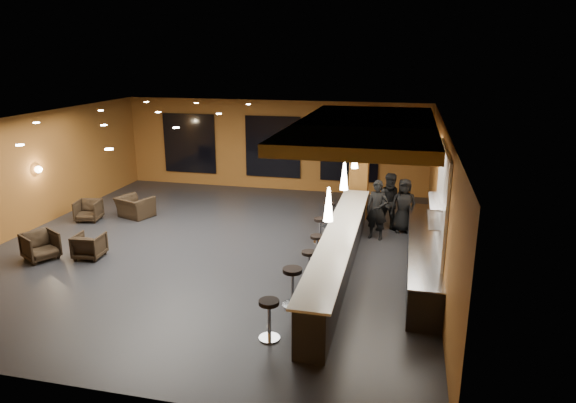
% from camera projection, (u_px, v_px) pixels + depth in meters
% --- Properties ---
extents(floor, '(12.00, 13.00, 0.10)m').
position_uv_depth(floor, '(215.00, 248.00, 14.51)').
color(floor, black).
rests_on(floor, ground).
extents(ceiling, '(12.00, 13.00, 0.10)m').
position_uv_depth(ceiling, '(210.00, 120.00, 13.49)').
color(ceiling, black).
extents(wall_back, '(12.00, 0.10, 3.50)m').
position_uv_depth(wall_back, '(274.00, 145.00, 20.12)').
color(wall_back, brown).
rests_on(wall_back, floor).
extents(wall_front, '(12.00, 0.10, 3.50)m').
position_uv_depth(wall_front, '(57.00, 291.00, 7.88)').
color(wall_front, brown).
rests_on(wall_front, floor).
extents(wall_left, '(0.10, 13.00, 3.50)m').
position_uv_depth(wall_left, '(22.00, 174.00, 15.32)').
color(wall_left, brown).
rests_on(wall_left, floor).
extents(wall_right, '(0.10, 13.00, 3.50)m').
position_uv_depth(wall_right, '(443.00, 200.00, 12.68)').
color(wall_right, brown).
rests_on(wall_right, floor).
extents(wood_soffit, '(3.60, 8.00, 0.28)m').
position_uv_depth(wood_soffit, '(366.00, 127.00, 13.61)').
color(wood_soffit, '#A57C30').
rests_on(wood_soffit, ceiling).
extents(window_left, '(2.20, 0.06, 2.40)m').
position_uv_depth(window_left, '(189.00, 143.00, 20.80)').
color(window_left, black).
rests_on(window_left, wall_back).
extents(window_center, '(2.20, 0.06, 2.40)m').
position_uv_depth(window_center, '(273.00, 147.00, 20.03)').
color(window_center, black).
rests_on(window_center, wall_back).
extents(window_right, '(2.20, 0.06, 2.40)m').
position_uv_depth(window_right, '(349.00, 150.00, 19.38)').
color(window_right, black).
rests_on(window_right, wall_back).
extents(tile_backsplash, '(0.06, 3.20, 2.40)m').
position_uv_depth(tile_backsplash, '(442.00, 201.00, 11.69)').
color(tile_backsplash, white).
rests_on(tile_backsplash, wall_right).
extents(bar_counter, '(0.60, 8.00, 1.00)m').
position_uv_depth(bar_counter, '(339.00, 254.00, 12.62)').
color(bar_counter, black).
rests_on(bar_counter, floor).
extents(bar_top, '(0.78, 8.10, 0.05)m').
position_uv_depth(bar_top, '(340.00, 234.00, 12.47)').
color(bar_top, white).
rests_on(bar_top, bar_counter).
extents(prep_counter, '(0.70, 6.00, 0.86)m').
position_uv_depth(prep_counter, '(422.00, 256.00, 12.67)').
color(prep_counter, black).
rests_on(prep_counter, floor).
extents(prep_top, '(0.72, 6.00, 0.03)m').
position_uv_depth(prep_top, '(424.00, 238.00, 12.54)').
color(prep_top, silver).
rests_on(prep_top, prep_counter).
extents(wall_shelf_lower, '(0.30, 1.50, 0.03)m').
position_uv_depth(wall_shelf_lower, '(434.00, 220.00, 11.65)').
color(wall_shelf_lower, silver).
rests_on(wall_shelf_lower, wall_right).
extents(wall_shelf_upper, '(0.30, 1.50, 0.03)m').
position_uv_depth(wall_shelf_upper, '(436.00, 201.00, 11.52)').
color(wall_shelf_upper, silver).
rests_on(wall_shelf_upper, wall_right).
extents(column, '(0.60, 0.60, 3.50)m').
position_uv_depth(column, '(359.00, 165.00, 16.57)').
color(column, brown).
rests_on(column, floor).
extents(wall_sconce, '(0.22, 0.22, 0.22)m').
position_uv_depth(wall_sconce, '(38.00, 169.00, 15.74)').
color(wall_sconce, '#FFE5B2').
rests_on(wall_sconce, wall_left).
extents(pendant_0, '(0.20, 0.20, 0.70)m').
position_uv_depth(pendant_0, '(329.00, 204.00, 10.23)').
color(pendant_0, white).
rests_on(pendant_0, wood_soffit).
extents(pendant_1, '(0.20, 0.20, 0.70)m').
position_uv_depth(pendant_1, '(344.00, 176.00, 12.57)').
color(pendant_1, white).
rests_on(pendant_1, wood_soffit).
extents(pendant_2, '(0.20, 0.20, 0.70)m').
position_uv_depth(pendant_2, '(355.00, 156.00, 14.90)').
color(pendant_2, white).
rests_on(pendant_2, wood_soffit).
extents(staff_a, '(0.73, 0.58, 1.75)m').
position_uv_depth(staff_a, '(377.00, 210.00, 14.83)').
color(staff_a, black).
rests_on(staff_a, floor).
extents(staff_b, '(0.98, 0.82, 1.81)m').
position_uv_depth(staff_b, '(391.00, 203.00, 15.42)').
color(staff_b, black).
rests_on(staff_b, floor).
extents(staff_c, '(0.88, 0.64, 1.65)m').
position_uv_depth(staff_c, '(404.00, 206.00, 15.43)').
color(staff_c, black).
rests_on(staff_c, floor).
extents(armchair_a, '(1.08, 1.08, 0.73)m').
position_uv_depth(armchair_a, '(41.00, 246.00, 13.49)').
color(armchair_a, black).
rests_on(armchair_a, floor).
extents(armchair_b, '(0.77, 0.79, 0.66)m').
position_uv_depth(armchair_b, '(89.00, 246.00, 13.59)').
color(armchair_b, black).
rests_on(armchair_b, floor).
extents(armchair_c, '(0.86, 0.88, 0.68)m').
position_uv_depth(armchair_c, '(88.00, 211.00, 16.57)').
color(armchair_c, black).
rests_on(armchair_c, floor).
extents(armchair_d, '(1.30, 1.22, 0.69)m').
position_uv_depth(armchair_d, '(135.00, 207.00, 16.95)').
color(armchair_d, black).
rests_on(armchair_d, floor).
extents(bar_stool_0, '(0.41, 0.41, 0.81)m').
position_uv_depth(bar_stool_0, '(269.00, 314.00, 9.66)').
color(bar_stool_0, silver).
rests_on(bar_stool_0, floor).
extents(bar_stool_1, '(0.44, 0.44, 0.87)m').
position_uv_depth(bar_stool_1, '(292.00, 282.00, 10.93)').
color(bar_stool_1, silver).
rests_on(bar_stool_1, floor).
extents(bar_stool_2, '(0.36, 0.36, 0.72)m').
position_uv_depth(bar_stool_2, '(309.00, 261.00, 12.25)').
color(bar_stool_2, silver).
rests_on(bar_stool_2, floor).
extents(bar_stool_3, '(0.37, 0.37, 0.73)m').
position_uv_depth(bar_stool_3, '(317.00, 245.00, 13.28)').
color(bar_stool_3, silver).
rests_on(bar_stool_3, floor).
extents(bar_stool_4, '(0.38, 0.38, 0.74)m').
position_uv_depth(bar_stool_4, '(320.00, 227.00, 14.60)').
color(bar_stool_4, silver).
rests_on(bar_stool_4, floor).
extents(bar_stool_5, '(0.41, 0.41, 0.81)m').
position_uv_depth(bar_stool_5, '(329.00, 212.00, 15.87)').
color(bar_stool_5, silver).
rests_on(bar_stool_5, floor).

